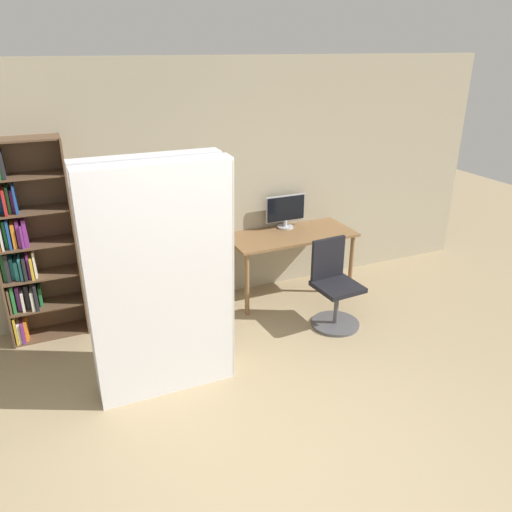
% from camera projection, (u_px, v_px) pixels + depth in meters
% --- Properties ---
extents(ground_plane, '(16.00, 16.00, 0.00)m').
position_uv_depth(ground_plane, '(306.00, 500.00, 3.32)').
color(ground_plane, '#9E8966').
extents(wall_back, '(8.00, 0.06, 2.70)m').
position_uv_depth(wall_back, '(173.00, 189.00, 5.40)').
color(wall_back, tan).
rests_on(wall_back, ground).
extents(desk, '(1.47, 0.67, 0.77)m').
position_uv_depth(desk, '(291.00, 241.00, 5.83)').
color(desk, brown).
rests_on(desk, ground).
extents(monitor, '(0.50, 0.19, 0.40)m').
position_uv_depth(monitor, '(286.00, 210.00, 5.90)').
color(monitor, '#B7B7BC').
rests_on(monitor, desk).
extents(office_chair, '(0.52, 0.52, 0.93)m').
position_uv_depth(office_chair, '(334.00, 291.00, 5.29)').
color(office_chair, '#4C4C51').
rests_on(office_chair, ground).
extents(bookshelf, '(0.73, 0.33, 2.03)m').
position_uv_depth(bookshelf, '(26.00, 245.00, 4.84)').
color(bookshelf, brown).
rests_on(bookshelf, ground).
extents(mattress_near, '(1.16, 0.26, 2.03)m').
position_uv_depth(mattress_near, '(163.00, 286.00, 3.98)').
color(mattress_near, silver).
rests_on(mattress_near, ground).
extents(mattress_far, '(1.16, 0.20, 2.03)m').
position_uv_depth(mattress_far, '(157.00, 275.00, 4.17)').
color(mattress_far, silver).
rests_on(mattress_far, ground).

